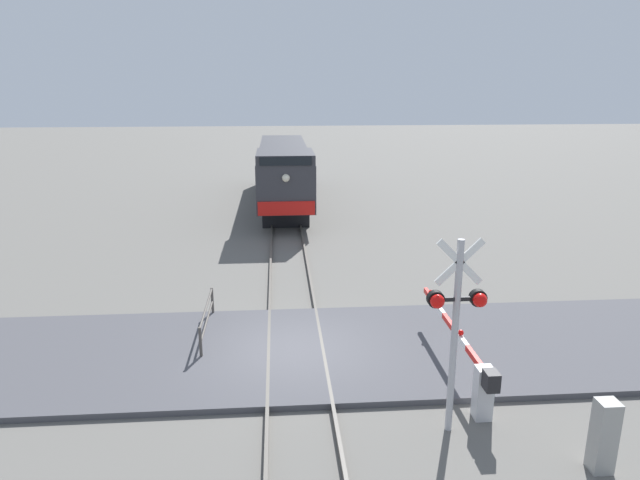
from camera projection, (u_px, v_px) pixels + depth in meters
ground_plane at (296, 354)px, 14.94m from camera, size 160.00×160.00×0.00m
rail_track_left at (269, 352)px, 14.87m from camera, size 0.08×80.00×0.15m
rail_track_right at (323, 350)px, 14.98m from camera, size 0.08×80.00×0.15m
road_surface at (296, 351)px, 14.92m from camera, size 36.00×5.43×0.15m
locomotive at (284, 170)px, 32.62m from camera, size 2.74×15.52×3.78m
crossing_signal at (456, 315)px, 10.99m from camera, size 1.18×0.33×4.13m
crossing_gate at (474, 369)px, 12.50m from camera, size 0.36×5.40×1.30m
utility_cabinet at (604, 436)px, 10.29m from camera, size 0.39×0.37×1.43m
guard_railing at (207, 317)px, 15.74m from camera, size 0.08×2.93×0.95m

